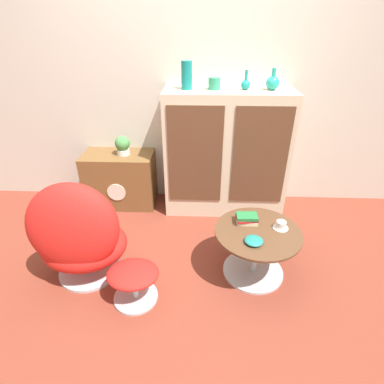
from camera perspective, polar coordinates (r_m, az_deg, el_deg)
The scene contains 15 objects.
ground_plane at distance 2.40m, azimuth -1.37°, elevation -17.27°, with size 12.00×12.00×0.00m, color brown.
wall_back at distance 3.05m, azimuth 0.05°, elevation 21.30°, with size 6.40×0.06×2.60m.
sideboard at distance 3.00m, azimuth 6.44°, elevation 7.28°, with size 1.19×0.45×1.22m.
tv_console at distance 3.28m, azimuth -13.43°, elevation 2.38°, with size 0.72×0.40×0.57m.
egg_chair at distance 2.36m, azimuth -20.67°, elevation -8.01°, with size 0.67×0.62×0.87m.
ottoman at distance 2.21m, azimuth -11.10°, elevation -15.79°, with size 0.36×0.32×0.29m.
coffee_table at distance 2.38m, azimuth 12.07°, elevation -10.34°, with size 0.64×0.64×0.41m.
vase_leftmost at distance 2.80m, azimuth -1.02°, elevation 21.36°, with size 0.10×0.10×0.24m.
vase_inner_left at distance 2.81m, azimuth 4.27°, elevation 19.93°, with size 0.11×0.11×0.10m.
vase_inner_right at distance 2.83m, azimuth 10.17°, elevation 19.58°, with size 0.08×0.08×0.16m.
vase_rightmost at distance 2.87m, azimuth 15.11°, elevation 19.49°, with size 0.12×0.12×0.18m.
potted_plant at distance 3.11m, azimuth -13.09°, elevation 8.69°, with size 0.15×0.15×0.19m.
teacup at distance 2.34m, azimuth 16.57°, elevation -6.14°, with size 0.11×0.11×0.06m.
book_stack at distance 2.33m, azimuth 10.41°, elevation -5.04°, with size 0.17×0.12×0.07m.
bowl at distance 2.16m, azimuth 11.68°, elevation -9.06°, with size 0.13×0.13×0.04m.
Camera 1 is at (0.12, -1.62, 1.77)m, focal length 28.00 mm.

